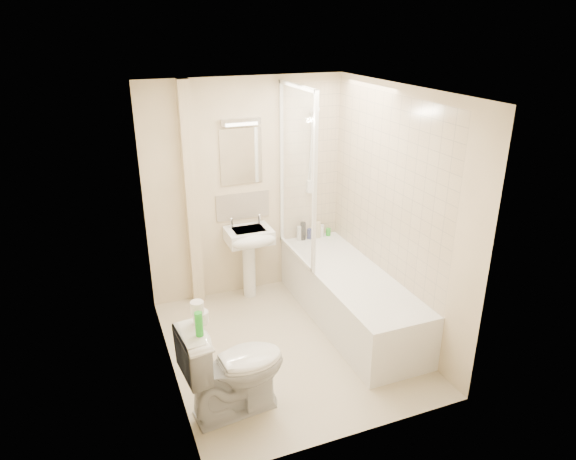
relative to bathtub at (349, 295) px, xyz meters
name	(u,v)px	position (x,y,z in m)	size (l,w,h in m)	color
floor	(289,345)	(-0.75, -0.20, -0.29)	(2.50, 2.50, 0.00)	beige
wall_back	(247,190)	(-0.75, 1.05, 0.91)	(2.20, 0.02, 2.40)	beige
wall_left	(162,250)	(-1.85, -0.20, 0.91)	(0.02, 2.50, 2.40)	beige
wall_right	(396,215)	(0.35, -0.20, 0.91)	(0.02, 2.50, 2.40)	beige
ceiling	(289,90)	(-0.75, -0.20, 2.11)	(2.20, 2.50, 0.02)	white
tile_back	(310,164)	(0.00, 1.04, 1.14)	(0.70, 0.01, 1.75)	beige
tile_right	(386,186)	(0.34, 0.00, 1.14)	(0.01, 2.10, 1.75)	beige
pipe_boxing	(191,198)	(-1.37, 0.99, 0.91)	(0.12, 0.12, 2.40)	beige
splashback	(243,206)	(-0.80, 1.04, 0.74)	(0.60, 0.01, 0.30)	beige
mirror	(241,157)	(-0.80, 1.04, 1.29)	(0.46, 0.01, 0.60)	white
strip_light	(241,122)	(-0.80, 1.02, 1.66)	(0.42, 0.07, 0.07)	silver
bathtub	(349,295)	(0.00, 0.00, 0.00)	(0.70, 2.10, 0.55)	white
shower_screen	(297,175)	(-0.35, 0.60, 1.16)	(0.04, 0.92, 1.80)	white
shower_fixture	(312,154)	(0.00, 0.99, 1.26)	(0.10, 0.16, 0.99)	white
pedestal_sink	(250,244)	(-0.80, 0.81, 0.37)	(0.49, 0.46, 0.94)	white
bottle_white_a	(299,233)	(-0.16, 0.96, 0.35)	(0.05, 0.05, 0.17)	silver
bottle_black_b	(303,231)	(-0.11, 0.96, 0.37)	(0.06, 0.06, 0.21)	black
bottle_blue	(309,234)	(-0.04, 0.96, 0.32)	(0.06, 0.06, 0.12)	navy
bottle_cream	(318,230)	(0.07, 0.96, 0.35)	(0.07, 0.07, 0.19)	beige
bottle_white_b	(322,231)	(0.12, 0.96, 0.33)	(0.05, 0.05, 0.15)	white
bottle_green	(328,232)	(0.21, 0.96, 0.31)	(0.06, 0.06, 0.09)	green
toilet	(234,367)	(-1.47, -0.86, 0.12)	(0.85, 0.54, 0.82)	white
toilet_roll_lower	(201,317)	(-1.69, -0.78, 0.58)	(0.12, 0.12, 0.09)	white
toilet_roll_upper	(197,308)	(-1.71, -0.79, 0.67)	(0.10, 0.10, 0.10)	white
green_bottle	(199,324)	(-1.73, -0.94, 0.63)	(0.06, 0.06, 0.19)	green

